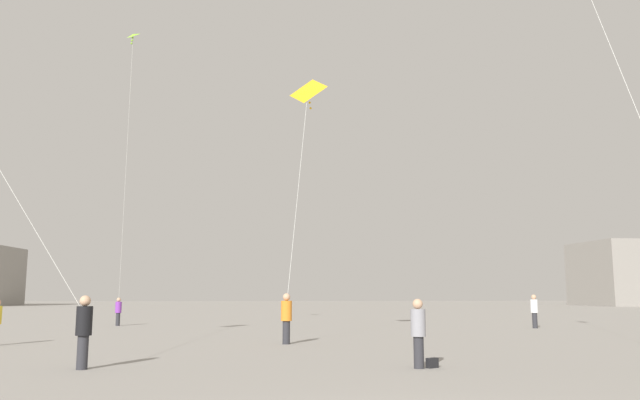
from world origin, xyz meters
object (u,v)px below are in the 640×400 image
Objects in this scene: person_in_black at (84,329)px; kite_lime_diamond at (133,45)px; person_in_grey at (418,330)px; kite_amber_delta at (307,94)px; person_in_white at (534,310)px; person_in_purple at (118,310)px; person_in_orange at (286,316)px; handbag_beside_flyer at (432,363)px; building_centre_hall at (640,274)px.

kite_lime_diamond is (-2.89, 16.05, 13.62)m from person_in_black.
person_in_grey is 14.37m from kite_amber_delta.
person_in_grey is 0.96× the size of person_in_white.
kite_lime_diamond is (1.27, -4.94, 13.72)m from person_in_purple.
person_in_orange is at bearing 107.64° from person_in_black.
kite_amber_delta is (10.06, -10.70, 9.43)m from person_in_purple.
person_in_black reaches higher than person_in_grey.
person_in_white is at bearing 2.07° from kite_lime_diamond.
kite_amber_delta is 14.88m from handbag_beside_flyer.
person_in_purple is 4.90× the size of handbag_beside_flyer.
person_in_orange is 0.10× the size of building_centre_hall.
person_in_black is at bearing -119.88° from kite_amber_delta.
person_in_black is at bearing -79.81° from kite_lime_diamond.
person_in_white is 0.12× the size of kite_lime_diamond.
kite_amber_delta is 0.55× the size of building_centre_hall.
person_in_black is 21.24m from kite_lime_diamond.
kite_amber_delta reaches higher than person_in_orange.
handbag_beside_flyer is at bearing -123.88° from building_centre_hall.
person_in_grey reaches higher than person_in_purple.
person_in_purple is 24.72m from handbag_beside_flyer.
building_centre_hall reaches higher than person_in_white.
person_in_orange is at bearing 173.38° from person_in_white.
person_in_black is at bearing 148.48° from person_in_grey.
person_in_orange is at bearing -128.48° from building_centre_hall.
handbag_beside_flyer is at bearing 50.30° from person_in_black.
kite_lime_diamond is 43.76× the size of handbag_beside_flyer.
kite_amber_delta reaches higher than handbag_beside_flyer.
kite_lime_diamond is at bearing -128.91° from person_in_purple.
building_centre_hall reaches higher than person_in_black.
person_in_white is 16.76m from kite_amber_delta.
kite_lime_diamond reaches higher than person_in_purple.
person_in_grey is 1.06× the size of person_in_purple.
person_in_black is at bearing -132.11° from person_in_purple.
person_in_orange reaches higher than person_in_black.
person_in_purple is at bearing 126.92° from person_in_white.
person_in_black is (-8.07, 0.39, 0.05)m from person_in_grey.
person_in_purple is at bearing -139.26° from building_centre_hall.
person_in_white is at bearing 60.20° from handbag_beside_flyer.
person_in_orange is at bearing 82.95° from person_in_grey.
person_in_black is (-18.21, -16.81, 0.00)m from person_in_white.
person_in_black is 0.10× the size of building_centre_hall.
handbag_beside_flyer is (11.30, -16.34, -14.46)m from kite_lime_diamond.
person_in_white is 19.72m from handbag_beside_flyer.
person_in_white is at bearing -124.99° from building_centre_hall.
handbag_beside_flyer is (12.57, -21.28, -0.74)m from person_in_purple.
kite_lime_diamond reaches higher than person_in_black.
person_in_orange is 1.03× the size of person_in_black.
person_in_purple is 17.45m from kite_amber_delta.
handbag_beside_flyer is at bearing 94.04° from person_in_orange.
building_centre_hall is (63.69, 54.86, 3.87)m from person_in_purple.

